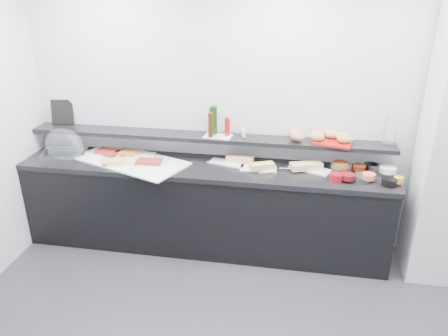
% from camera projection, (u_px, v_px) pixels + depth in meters
% --- Properties ---
extents(back_wall, '(5.00, 0.02, 2.70)m').
position_uv_depth(back_wall, '(280.00, 116.00, 4.21)').
color(back_wall, silver).
rests_on(back_wall, ground).
extents(buffet_cabinet, '(3.60, 0.60, 0.85)m').
position_uv_depth(buffet_cabinet, '(204.00, 209.00, 4.42)').
color(buffet_cabinet, black).
rests_on(buffet_cabinet, ground).
extents(counter_top, '(3.62, 0.62, 0.05)m').
position_uv_depth(counter_top, '(203.00, 168.00, 4.24)').
color(counter_top, black).
rests_on(counter_top, buffet_cabinet).
extents(wall_shelf, '(3.60, 0.25, 0.04)m').
position_uv_depth(wall_shelf, '(206.00, 137.00, 4.30)').
color(wall_shelf, black).
rests_on(wall_shelf, back_wall).
extents(cloche_base, '(0.51, 0.41, 0.04)m').
position_uv_depth(cloche_base, '(65.00, 153.00, 4.49)').
color(cloche_base, silver).
rests_on(cloche_base, counter_top).
extents(cloche_dome, '(0.51, 0.41, 0.34)m').
position_uv_depth(cloche_dome, '(64.00, 145.00, 4.40)').
color(cloche_dome, silver).
rests_on(cloche_dome, cloche_base).
extents(linen_runner, '(1.24, 0.91, 0.01)m').
position_uv_depth(linen_runner, '(131.00, 161.00, 4.32)').
color(linen_runner, silver).
rests_on(linen_runner, counter_top).
extents(platter_meat_a, '(0.34, 0.25, 0.01)m').
position_uv_depth(platter_meat_a, '(107.00, 152.00, 4.51)').
color(platter_meat_a, white).
rests_on(platter_meat_a, linen_runner).
extents(food_meat_a, '(0.27, 0.21, 0.02)m').
position_uv_depth(food_meat_a, '(108.00, 152.00, 4.46)').
color(food_meat_a, maroon).
rests_on(food_meat_a, platter_meat_a).
extents(platter_salmon, '(0.28, 0.19, 0.01)m').
position_uv_depth(platter_salmon, '(141.00, 155.00, 4.41)').
color(platter_salmon, white).
rests_on(platter_salmon, linen_runner).
extents(food_salmon, '(0.26, 0.20, 0.02)m').
position_uv_depth(food_salmon, '(127.00, 152.00, 4.44)').
color(food_salmon, '#CB6E29').
rests_on(food_salmon, platter_salmon).
extents(platter_cheese, '(0.30, 0.24, 0.01)m').
position_uv_depth(platter_cheese, '(121.00, 162.00, 4.25)').
color(platter_cheese, white).
rests_on(platter_cheese, linen_runner).
extents(food_cheese, '(0.25, 0.20, 0.02)m').
position_uv_depth(food_cheese, '(114.00, 161.00, 4.23)').
color(food_cheese, '#D8AC54').
rests_on(food_cheese, platter_cheese).
extents(platter_meat_b, '(0.30, 0.23, 0.01)m').
position_uv_depth(platter_meat_b, '(151.00, 163.00, 4.23)').
color(platter_meat_b, white).
rests_on(platter_meat_b, linen_runner).
extents(food_meat_b, '(0.25, 0.17, 0.02)m').
position_uv_depth(food_meat_b, '(149.00, 161.00, 4.22)').
color(food_meat_b, maroon).
rests_on(food_meat_b, platter_meat_b).
extents(sandwich_plate_left, '(0.38, 0.22, 0.01)m').
position_uv_depth(sandwich_plate_left, '(227.00, 163.00, 4.27)').
color(sandwich_plate_left, white).
rests_on(sandwich_plate_left, counter_top).
extents(sandwich_food_left, '(0.27, 0.13, 0.06)m').
position_uv_depth(sandwich_food_left, '(240.00, 159.00, 4.27)').
color(sandwich_food_left, tan).
rests_on(sandwich_food_left, sandwich_plate_left).
extents(tongs_left, '(0.16, 0.04, 0.01)m').
position_uv_depth(tongs_left, '(214.00, 163.00, 4.23)').
color(tongs_left, '#B8BBC0').
rests_on(tongs_left, sandwich_plate_left).
extents(sandwich_plate_mid, '(0.35, 0.16, 0.01)m').
position_uv_depth(sandwich_plate_mid, '(258.00, 169.00, 4.14)').
color(sandwich_plate_mid, silver).
rests_on(sandwich_plate_mid, counter_top).
extents(sandwich_food_mid, '(0.24, 0.17, 0.06)m').
position_uv_depth(sandwich_food_mid, '(262.00, 166.00, 4.10)').
color(sandwich_food_mid, tan).
rests_on(sandwich_food_mid, sandwich_plate_mid).
extents(tongs_mid, '(0.14, 0.09, 0.01)m').
position_uv_depth(tongs_mid, '(267.00, 172.00, 4.04)').
color(tongs_mid, silver).
rests_on(tongs_mid, sandwich_plate_mid).
extents(sandwich_plate_right, '(0.42, 0.30, 0.01)m').
position_uv_depth(sandwich_plate_right, '(310.00, 169.00, 4.13)').
color(sandwich_plate_right, silver).
rests_on(sandwich_plate_right, counter_top).
extents(sandwich_food_right, '(0.32, 0.21, 0.06)m').
position_uv_depth(sandwich_food_right, '(306.00, 166.00, 4.11)').
color(sandwich_food_right, '#D7B271').
rests_on(sandwich_food_right, sandwich_plate_right).
extents(tongs_right, '(0.16, 0.02, 0.01)m').
position_uv_depth(tongs_right, '(288.00, 168.00, 4.12)').
color(tongs_right, '#B6B8BD').
rests_on(tongs_right, sandwich_plate_right).
extents(bowl_glass_fruit, '(0.23, 0.23, 0.07)m').
position_uv_depth(bowl_glass_fruit, '(341.00, 168.00, 4.09)').
color(bowl_glass_fruit, white).
rests_on(bowl_glass_fruit, counter_top).
extents(fill_glass_fruit, '(0.17, 0.17, 0.05)m').
position_uv_depth(fill_glass_fruit, '(341.00, 165.00, 4.13)').
color(fill_glass_fruit, '#D7521D').
rests_on(fill_glass_fruit, bowl_glass_fruit).
extents(bowl_black_jam, '(0.16, 0.16, 0.07)m').
position_uv_depth(bowl_black_jam, '(371.00, 167.00, 4.10)').
color(bowl_black_jam, black).
rests_on(bowl_black_jam, counter_top).
extents(fill_black_jam, '(0.12, 0.12, 0.05)m').
position_uv_depth(fill_black_jam, '(359.00, 168.00, 4.07)').
color(fill_black_jam, '#541B0C').
rests_on(fill_black_jam, bowl_black_jam).
extents(bowl_glass_cream, '(0.20, 0.20, 0.07)m').
position_uv_depth(bowl_glass_cream, '(378.00, 169.00, 4.06)').
color(bowl_glass_cream, white).
rests_on(bowl_glass_cream, counter_top).
extents(fill_glass_cream, '(0.19, 0.19, 0.05)m').
position_uv_depth(fill_glass_cream, '(388.00, 169.00, 4.03)').
color(fill_glass_cream, white).
rests_on(fill_glass_cream, bowl_glass_cream).
extents(bowl_red_jam, '(0.14, 0.14, 0.07)m').
position_uv_depth(bowl_red_jam, '(336.00, 177.00, 3.89)').
color(bowl_red_jam, maroon).
rests_on(bowl_red_jam, counter_top).
extents(fill_red_jam, '(0.16, 0.16, 0.05)m').
position_uv_depth(fill_red_jam, '(348.00, 177.00, 3.88)').
color(fill_red_jam, '#5C0D10').
rests_on(fill_red_jam, bowl_red_jam).
extents(bowl_glass_salmon, '(0.17, 0.17, 0.07)m').
position_uv_depth(bowl_glass_salmon, '(362.00, 178.00, 3.88)').
color(bowl_glass_salmon, white).
rests_on(bowl_glass_salmon, counter_top).
extents(fill_glass_salmon, '(0.12, 0.12, 0.05)m').
position_uv_depth(fill_glass_salmon, '(369.00, 176.00, 3.89)').
color(fill_glass_salmon, '#FE5D3E').
rests_on(fill_glass_salmon, bowl_glass_salmon).
extents(bowl_black_fruit, '(0.16, 0.16, 0.07)m').
position_uv_depth(bowl_black_fruit, '(389.00, 182.00, 3.81)').
color(bowl_black_fruit, black).
rests_on(bowl_black_fruit, counter_top).
extents(fill_black_fruit, '(0.10, 0.10, 0.05)m').
position_uv_depth(fill_black_fruit, '(398.00, 180.00, 3.82)').
color(fill_black_fruit, orange).
rests_on(fill_black_fruit, bowl_black_fruit).
extents(framed_print, '(0.24, 0.11, 0.26)m').
position_uv_depth(framed_print, '(62.00, 112.00, 4.57)').
color(framed_print, black).
rests_on(framed_print, wall_shelf).
extents(print_art, '(0.16, 0.07, 0.22)m').
position_uv_depth(print_art, '(60.00, 112.00, 4.59)').
color(print_art, beige).
rests_on(print_art, framed_print).
extents(condiment_tray, '(0.28, 0.19, 0.01)m').
position_uv_depth(condiment_tray, '(218.00, 136.00, 4.25)').
color(condiment_tray, white).
rests_on(condiment_tray, wall_shelf).
extents(bottle_green_a, '(0.06, 0.06, 0.26)m').
position_uv_depth(bottle_green_a, '(212.00, 120.00, 4.26)').
color(bottle_green_a, '#103B10').
rests_on(bottle_green_a, condiment_tray).
extents(bottle_brown, '(0.07, 0.07, 0.24)m').
position_uv_depth(bottle_brown, '(211.00, 125.00, 4.17)').
color(bottle_brown, '#38210A').
rests_on(bottle_brown, condiment_tray).
extents(bottle_green_b, '(0.07, 0.07, 0.28)m').
position_uv_depth(bottle_green_b, '(214.00, 120.00, 4.23)').
color(bottle_green_b, black).
rests_on(bottle_green_b, condiment_tray).
extents(bottle_hot, '(0.06, 0.06, 0.18)m').
position_uv_depth(bottle_hot, '(227.00, 127.00, 4.22)').
color(bottle_hot, '#AD0C11').
rests_on(bottle_hot, condiment_tray).
extents(shaker_salt, '(0.04, 0.04, 0.07)m').
position_uv_depth(shaker_salt, '(244.00, 134.00, 4.19)').
color(shaker_salt, silver).
rests_on(shaker_salt, condiment_tray).
extents(shaker_pepper, '(0.04, 0.04, 0.07)m').
position_uv_depth(shaker_pepper, '(243.00, 132.00, 4.23)').
color(shaker_pepper, white).
rests_on(shaker_pepper, condiment_tray).
extents(bread_tray, '(0.40, 0.32, 0.02)m').
position_uv_depth(bread_tray, '(333.00, 142.00, 4.08)').
color(bread_tray, maroon).
rests_on(bread_tray, wall_shelf).
extents(bread_roll_nw, '(0.15, 0.10, 0.08)m').
position_uv_depth(bread_roll_nw, '(295.00, 133.00, 4.17)').
color(bread_roll_nw, '#C77E4C').
rests_on(bread_roll_nw, bread_tray).
extents(bread_roll_n, '(0.12, 0.09, 0.08)m').
position_uv_depth(bread_roll_n, '(318.00, 134.00, 4.14)').
color(bread_roll_n, '#BB7647').
rests_on(bread_roll_n, bread_tray).
extents(bread_roll_ne, '(0.16, 0.11, 0.08)m').
position_uv_depth(bread_roll_ne, '(331.00, 134.00, 4.14)').
color(bread_roll_ne, '#BB9047').
rests_on(bread_roll_ne, bread_tray).
extents(bread_roll_sw, '(0.17, 0.14, 0.08)m').
position_uv_depth(bread_roll_sw, '(297.00, 136.00, 4.07)').
color(bread_roll_sw, '#B97946').
rests_on(bread_roll_sw, bread_tray).
extents(bread_roll_s, '(0.14, 0.11, 0.08)m').
position_uv_depth(bread_roll_s, '(316.00, 137.00, 4.07)').
color(bread_roll_s, '#CB854D').
rests_on(bread_roll_s, bread_tray).
extents(bread_roll_se, '(0.15, 0.10, 0.08)m').
position_uv_depth(bread_roll_se, '(345.00, 139.00, 4.01)').
color(bread_roll_se, '#AC8941').
rests_on(bread_roll_se, bread_tray).
extents(bread_roll_midw, '(0.14, 0.11, 0.08)m').
position_uv_depth(bread_roll_midw, '(318.00, 137.00, 4.07)').
color(bread_roll_midw, '#AD8D42').
rests_on(bread_roll_midw, bread_tray).
extents(bread_roll_mide, '(0.13, 0.09, 0.08)m').
position_uv_depth(bread_roll_mide, '(342.00, 136.00, 4.07)').
color(bread_roll_mide, tan).
rests_on(bread_roll_mide, bread_tray).
extents(carafe, '(0.14, 0.14, 0.30)m').
position_uv_depth(carafe, '(391.00, 130.00, 3.96)').
color(carafe, white).
rests_on(carafe, wall_shelf).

